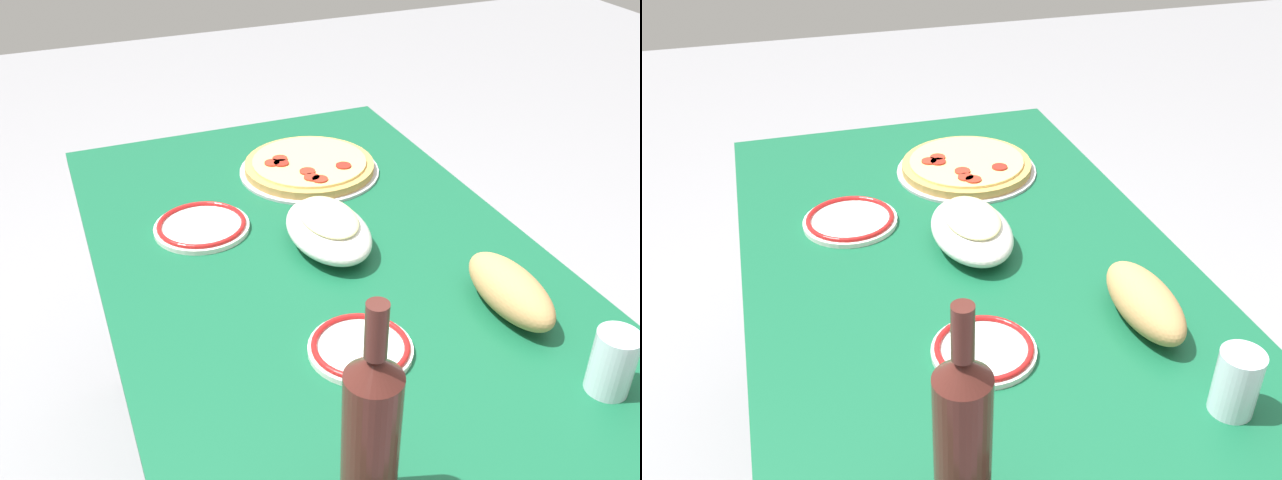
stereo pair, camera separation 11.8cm
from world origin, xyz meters
TOP-DOWN VIEW (x-y plane):
  - dining_table at (0.00, 0.00)m, footprint 1.30×0.82m
  - pepperoni_pizza at (0.33, -0.11)m, footprint 0.32×0.32m
  - baked_pasta_dish at (0.02, -0.02)m, footprint 0.24×0.15m
  - wine_bottle at (-0.55, 0.16)m, footprint 0.07×0.07m
  - water_glass at (-0.50, -0.25)m, footprint 0.06×0.06m
  - side_plate_near at (0.17, 0.19)m, footprint 0.19×0.19m
  - side_plate_far at (-0.29, 0.05)m, footprint 0.17×0.17m
  - bread_loaf at (-0.28, -0.23)m, footprint 0.21×0.09m

SIDE VIEW (x-z plane):
  - dining_table at x=0.00m, z-range 0.24..0.95m
  - side_plate_near at x=0.17m, z-range 0.71..0.73m
  - side_plate_far at x=-0.29m, z-range 0.71..0.73m
  - pepperoni_pizza at x=0.33m, z-range 0.71..0.75m
  - bread_loaf at x=-0.28m, z-range 0.71..0.80m
  - baked_pasta_dish at x=0.02m, z-range 0.72..0.79m
  - water_glass at x=-0.50m, z-range 0.71..0.82m
  - wine_bottle at x=-0.55m, z-range 0.69..1.00m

